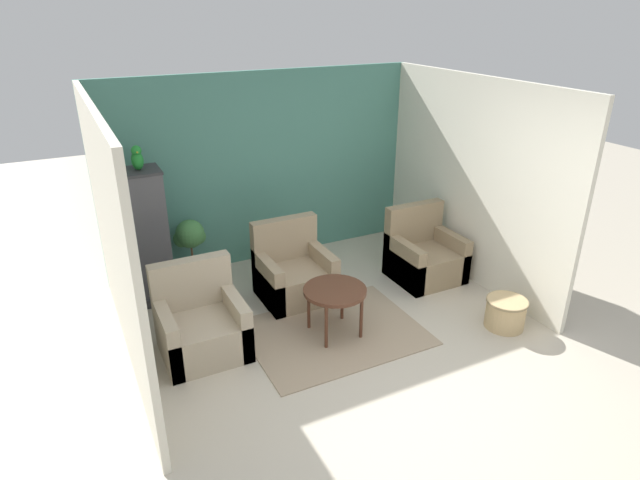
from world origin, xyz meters
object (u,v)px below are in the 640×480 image
birdcage (148,238)px  parrot (137,158)px  armchair_left (201,326)px  coffee_table (335,293)px  potted_plant (190,241)px  armchair_right (424,257)px  armchair_middle (294,275)px  wicker_basket (505,312)px

birdcage → parrot: bearing=90.0°
armchair_left → birdcage: birdcage is taller
coffee_table → parrot: parrot is taller
potted_plant → armchair_left: bearing=-101.1°
coffee_table → potted_plant: bearing=120.0°
coffee_table → armchair_right: size_ratio=0.72×
potted_plant → birdcage: bearing=-162.5°
armchair_middle → birdcage: size_ratio=0.58×
armchair_middle → parrot: bearing=153.8°
potted_plant → wicker_basket: size_ratio=1.91×
coffee_table → potted_plant: (-1.02, 1.77, 0.08)m
armchair_left → armchair_right: bearing=6.0°
potted_plant → coffee_table: bearing=-60.0°
armchair_left → coffee_table: bearing=-13.4°
coffee_table → birdcage: bearing=133.2°
parrot → potted_plant: size_ratio=0.33×
wicker_basket → coffee_table: bearing=157.4°
armchair_middle → parrot: parrot is taller
armchair_right → wicker_basket: 1.32m
armchair_middle → wicker_basket: bearing=-42.6°
armchair_middle → birdcage: (-1.46, 0.72, 0.47)m
armchair_middle → birdcage: 1.69m
coffee_table → potted_plant: potted_plant is taller
birdcage → parrot: (-0.00, 0.00, 0.92)m
armchair_middle → armchair_right: bearing=-9.8°
coffee_table → potted_plant: size_ratio=0.79×
armchair_right → armchair_middle: bearing=170.2°
wicker_basket → armchair_left: bearing=161.3°
coffee_table → birdcage: size_ratio=0.42×
parrot → wicker_basket: parrot is taller
armchair_right → birdcage: 3.29m
armchair_right → potted_plant: size_ratio=1.09×
armchair_left → wicker_basket: bearing=-18.7°
armchair_right → wicker_basket: bearing=-86.0°
parrot → armchair_middle: bearing=-26.2°
armchair_right → parrot: parrot is taller
armchair_right → potted_plant: bearing=156.1°
parrot → armchair_left: bearing=-80.9°
armchair_right → parrot: bearing=162.1°
coffee_table → wicker_basket: size_ratio=1.50×
coffee_table → wicker_basket: 1.84m
parrot → potted_plant: (0.49, 0.15, -1.12)m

